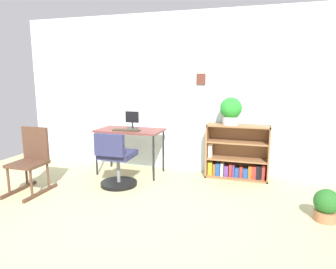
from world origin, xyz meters
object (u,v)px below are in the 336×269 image
at_px(desk, 130,133).
at_px(keyboard, 126,130).
at_px(rocking_chair, 31,160).
at_px(bookshelf_low, 237,155).
at_px(monitor, 132,120).
at_px(office_chair, 116,163).
at_px(potted_plant_on_shelf, 231,110).
at_px(potted_plant_floor, 326,205).

xyz_separation_m(desk, keyboard, (-0.00, -0.13, 0.07)).
bearing_deg(keyboard, rocking_chair, -134.38).
distance_m(desk, keyboard, 0.15).
relative_size(rocking_chair, bookshelf_low, 0.93).
xyz_separation_m(monitor, rocking_chair, (-0.98, -1.14, -0.42)).
bearing_deg(office_chair, monitor, 93.05).
bearing_deg(office_chair, potted_plant_on_shelf, 30.23).
distance_m(rocking_chair, potted_plant_floor, 3.66).
xyz_separation_m(monitor, bookshelf_low, (1.62, 0.25, -0.51)).
bearing_deg(office_chair, bookshelf_low, 29.93).
bearing_deg(potted_plant_on_shelf, bookshelf_low, 25.78).
relative_size(office_chair, bookshelf_low, 0.85).
relative_size(rocking_chair, potted_plant_on_shelf, 2.11).
bearing_deg(potted_plant_on_shelf, rocking_chair, -151.70).
bearing_deg(potted_plant_on_shelf, monitor, -172.46).
bearing_deg(desk, office_chair, -84.26).
relative_size(keyboard, bookshelf_low, 0.46).
bearing_deg(potted_plant_floor, rocking_chair, -176.92).
relative_size(monitor, office_chair, 0.36).
bearing_deg(monitor, rocking_chair, -130.74).
bearing_deg(rocking_chair, desk, 49.20).
height_order(office_chair, potted_plant_on_shelf, potted_plant_on_shelf).
bearing_deg(potted_plant_floor, keyboard, 163.86).
height_order(monitor, bookshelf_low, monitor).
relative_size(desk, keyboard, 2.43).
xyz_separation_m(desk, potted_plant_on_shelf, (1.53, 0.23, 0.39)).
distance_m(bookshelf_low, potted_plant_floor, 1.60).
height_order(bookshelf_low, potted_plant_on_shelf, potted_plant_on_shelf).
bearing_deg(keyboard, bookshelf_low, 14.29).
height_order(desk, bookshelf_low, bookshelf_low).
bearing_deg(bookshelf_low, keyboard, -165.71).
relative_size(desk, bookshelf_low, 1.11).
height_order(monitor, keyboard, monitor).
bearing_deg(desk, bookshelf_low, 9.88).
bearing_deg(potted_plant_floor, potted_plant_on_shelf, 135.21).
distance_m(bookshelf_low, potted_plant_on_shelf, 0.70).
bearing_deg(potted_plant_on_shelf, potted_plant_floor, -44.79).
xyz_separation_m(potted_plant_on_shelf, potted_plant_floor, (1.15, -1.14, -0.87)).
height_order(keyboard, office_chair, office_chair).
distance_m(rocking_chair, potted_plant_on_shelf, 2.89).
xyz_separation_m(keyboard, rocking_chair, (-0.95, -0.97, -0.29)).
height_order(monitor, potted_plant_on_shelf, potted_plant_on_shelf).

